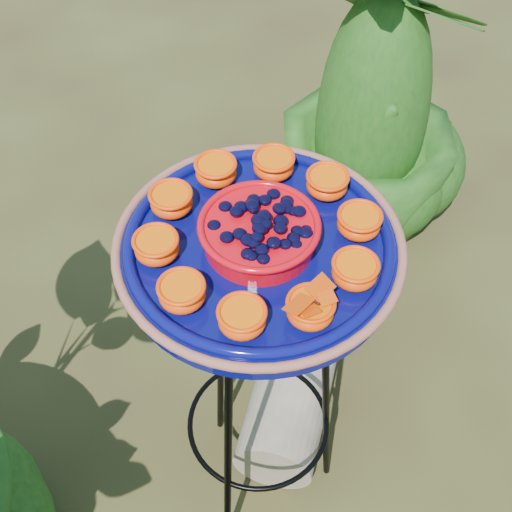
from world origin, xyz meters
name	(u,v)px	position (x,y,z in m)	size (l,w,h in m)	color
ground_plane	(300,498)	(0.00, 0.00, 0.00)	(20.00, 20.00, 0.00)	#312616
tripod_stand	(259,370)	(-0.04, 0.10, 0.48)	(0.32, 0.33, 0.79)	black
feeder_dish	(259,244)	(-0.04, 0.10, 0.83)	(0.45, 0.45, 0.09)	#070958
driftwood_log	(297,368)	(0.19, 0.21, 0.09)	(0.18, 0.18, 0.54)	tan
shrub_back_right	(373,108)	(0.72, 0.49, 0.43)	(0.48, 0.48, 0.86)	#1B4713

